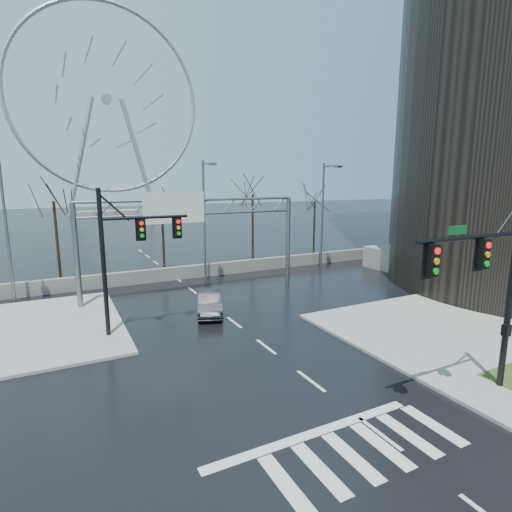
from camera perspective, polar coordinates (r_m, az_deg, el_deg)
ground at (r=17.85m, az=7.85°, el=-17.27°), size 260.00×260.00×0.00m
sidewalk_right_ext at (r=25.62m, az=24.09°, el=-9.11°), size 12.00×10.00×0.15m
sidewalk_far at (r=26.25m, az=-29.92°, el=-9.15°), size 10.00×12.00×0.15m
barrier_wall at (r=34.98m, az=-11.16°, el=-2.41°), size 52.00×0.50×1.10m
signal_mast_near at (r=17.16m, az=30.66°, el=-2.49°), size 5.52×0.41×8.00m
signal_mast_far at (r=22.34m, az=-18.19°, el=1.11°), size 4.72×0.41×8.00m
sign_gantry at (r=29.34m, az=-9.46°, el=4.34°), size 16.36×0.40×7.60m
streetlight_left at (r=31.24m, az=-32.25°, el=4.53°), size 0.50×2.55×10.00m
streetlight_mid at (r=33.05m, az=-7.25°, el=6.33°), size 0.50×2.55×10.00m
streetlight_right at (r=38.79m, az=9.78°, el=6.89°), size 0.50×2.55×10.00m
tree_left at (r=36.43m, az=-26.86°, el=5.81°), size 3.75×3.75×7.50m
tree_center at (r=38.59m, az=-13.26°, el=5.67°), size 3.25×3.25×6.50m
tree_right at (r=40.70m, az=-0.48°, el=7.67°), size 3.90×3.90×7.80m
tree_far_right at (r=45.29m, az=8.38°, el=6.85°), size 3.40×3.40×6.80m
ferris_wheel at (r=110.22m, az=-20.49°, el=19.30°), size 45.00×6.00×50.91m
car at (r=25.76m, az=-6.64°, el=-6.63°), size 2.84×4.56×1.42m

